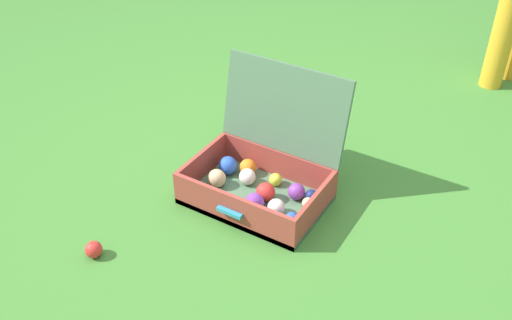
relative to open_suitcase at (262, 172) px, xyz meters
name	(u,v)px	position (x,y,z in m)	size (l,w,h in m)	color
ground_plane	(261,190)	(-0.02, 0.02, -0.11)	(16.00, 16.00, 0.00)	#3D7A2D
open_suitcase	(262,172)	(0.00, 0.00, 0.00)	(0.56, 0.48, 0.52)	#4C7051
stray_ball_on_grass	(94,249)	(-0.34, -0.64, -0.08)	(0.07, 0.07, 0.07)	red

